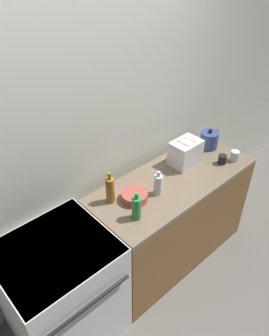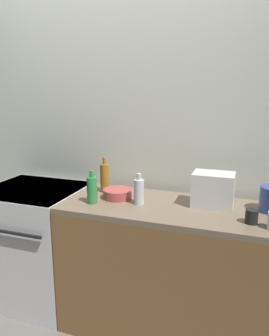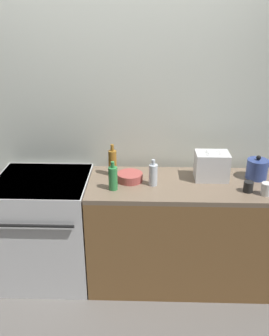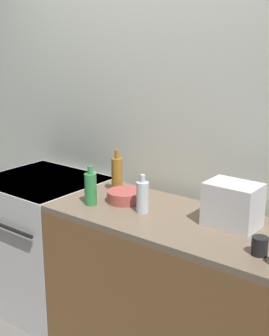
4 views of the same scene
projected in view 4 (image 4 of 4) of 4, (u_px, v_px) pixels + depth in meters
The scene contains 9 objects.
wall_back at pixel (149, 119), 2.87m from camera, with size 8.00×0.05×2.60m.
stove at pixel (45, 241), 3.15m from camera, with size 0.73×0.70×0.90m.
counter_block at pixel (181, 299), 2.48m from camera, with size 1.46×0.61×0.90m.
toaster at pixel (233, 205), 2.26m from camera, with size 0.26×0.18×0.22m.
bottle_clear at pixel (143, 197), 2.44m from camera, with size 0.07×0.07×0.21m.
bottle_green at pixel (91, 188), 2.56m from camera, with size 0.07×0.07×0.22m.
bottle_amber at pixel (117, 174), 2.76m from camera, with size 0.07×0.07×0.26m.
cup_black at pixel (260, 246), 1.98m from camera, with size 0.07×0.07×0.08m.
bowl at pixel (125, 196), 2.62m from camera, with size 0.20×0.20×0.06m.
Camera 4 is at (1.68, -1.58, 1.79)m, focal length 50.00 mm.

